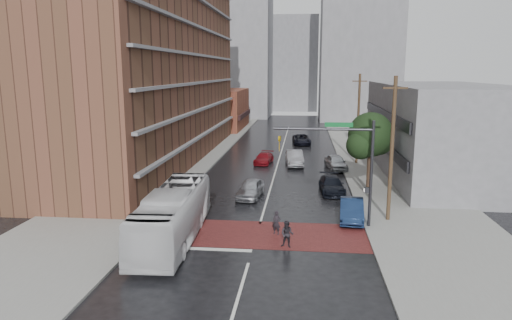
% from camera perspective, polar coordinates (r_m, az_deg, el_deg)
% --- Properties ---
extents(ground, '(160.00, 160.00, 0.00)m').
position_cam_1_polar(ground, '(29.18, 0.01, -9.61)').
color(ground, black).
rests_on(ground, ground).
extents(crosswalk, '(14.00, 5.00, 0.02)m').
position_cam_1_polar(crosswalk, '(29.64, 0.12, -9.25)').
color(crosswalk, maroon).
rests_on(crosswalk, ground).
extents(sidewalk_west, '(9.00, 90.00, 0.15)m').
position_cam_1_polar(sidewalk_west, '(55.05, -9.19, 0.24)').
color(sidewalk_west, gray).
rests_on(sidewalk_west, ground).
extents(sidewalk_east, '(9.00, 90.00, 0.15)m').
position_cam_1_polar(sidewalk_east, '(53.83, 15.17, -0.25)').
color(sidewalk_east, gray).
rests_on(sidewalk_east, ground).
extents(apartment_block, '(10.00, 44.00, 28.00)m').
position_cam_1_polar(apartment_block, '(53.98, -12.59, 14.76)').
color(apartment_block, brown).
rests_on(apartment_block, ground).
extents(storefront_west, '(8.00, 16.00, 7.00)m').
position_cam_1_polar(storefront_west, '(82.77, -4.34, 6.35)').
color(storefront_west, brown).
rests_on(storefront_west, ground).
extents(building_east, '(11.00, 26.00, 9.00)m').
position_cam_1_polar(building_east, '(49.41, 22.06, 3.53)').
color(building_east, gray).
rests_on(building_east, ground).
extents(distant_tower_west, '(18.00, 16.00, 32.00)m').
position_cam_1_polar(distant_tower_west, '(106.64, -3.15, 14.15)').
color(distant_tower_west, gray).
rests_on(distant_tower_west, ground).
extents(distant_tower_east, '(16.00, 14.00, 36.00)m').
position_cam_1_polar(distant_tower_east, '(100.06, 12.89, 15.24)').
color(distant_tower_east, gray).
rests_on(distant_tower_east, ground).
extents(distant_tower_center, '(12.00, 10.00, 24.00)m').
position_cam_1_polar(distant_tower_center, '(122.19, 4.82, 11.86)').
color(distant_tower_center, gray).
rests_on(distant_tower_center, ground).
extents(street_tree, '(4.20, 4.10, 6.90)m').
position_cam_1_polar(street_tree, '(39.97, 14.13, 2.74)').
color(street_tree, '#332319').
rests_on(street_tree, ground).
extents(signal_mast, '(6.50, 0.30, 7.20)m').
position_cam_1_polar(signal_mast, '(30.31, 11.58, 0.25)').
color(signal_mast, '#2D2D33').
rests_on(signal_mast, ground).
extents(utility_pole_near, '(1.60, 0.26, 10.00)m').
position_cam_1_polar(utility_pole_near, '(32.12, 16.61, 1.36)').
color(utility_pole_near, '#473321').
rests_on(utility_pole_near, ground).
extents(utility_pole_far, '(1.60, 0.26, 10.00)m').
position_cam_1_polar(utility_pole_far, '(51.74, 12.66, 5.09)').
color(utility_pole_far, '#473321').
rests_on(utility_pole_far, ground).
extents(transit_bus, '(3.25, 11.71, 3.23)m').
position_cam_1_polar(transit_bus, '(28.66, -10.32, -6.76)').
color(transit_bus, silver).
rests_on(transit_bus, ground).
extents(pedestrian_a, '(0.65, 0.53, 1.55)m').
position_cam_1_polar(pedestrian_a, '(29.41, 2.57, -7.84)').
color(pedestrian_a, black).
rests_on(pedestrian_a, ground).
extents(pedestrian_b, '(0.93, 0.80, 1.63)m').
position_cam_1_polar(pedestrian_b, '(27.36, 3.92, -9.25)').
color(pedestrian_b, black).
rests_on(pedestrian_b, ground).
extents(car_travel_a, '(2.26, 4.63, 1.52)m').
position_cam_1_polar(car_travel_a, '(37.68, -0.69, -3.59)').
color(car_travel_a, '#B0B2B8').
rests_on(car_travel_a, ground).
extents(car_travel_b, '(2.30, 5.23, 1.67)m').
position_cam_1_polar(car_travel_b, '(50.47, 4.83, 0.24)').
color(car_travel_b, '#9FA0A7').
rests_on(car_travel_b, ground).
extents(car_travel_c, '(2.21, 4.33, 1.20)m').
position_cam_1_polar(car_travel_c, '(51.43, 0.98, 0.21)').
color(car_travel_c, maroon).
rests_on(car_travel_c, ground).
extents(suv_travel, '(2.85, 5.30, 1.41)m').
position_cam_1_polar(suv_travel, '(65.19, 5.72, 2.57)').
color(suv_travel, black).
rests_on(suv_travel, ground).
extents(car_parked_near, '(1.92, 4.65, 1.50)m').
position_cam_1_polar(car_parked_near, '(32.76, 11.86, -6.13)').
color(car_parked_near, '#15274B').
rests_on(car_parked_near, ground).
extents(car_parked_mid, '(2.27, 4.88, 1.38)m').
position_cam_1_polar(car_parked_mid, '(39.69, 9.45, -3.09)').
color(car_parked_mid, black).
rests_on(car_parked_mid, ground).
extents(car_parked_far, '(2.59, 4.83, 1.56)m').
position_cam_1_polar(car_parked_far, '(49.08, 9.95, -0.27)').
color(car_parked_far, '#B5BABE').
rests_on(car_parked_far, ground).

